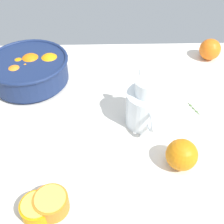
{
  "coord_description": "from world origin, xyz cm",
  "views": [
    {
      "loc": [
        -0.49,
        -62.22,
        62.59
      ],
      "look_at": [
        1.0,
        -1.87,
        5.9
      ],
      "focal_mm": 45.73,
      "sensor_mm": 36.0,
      "label": 1
    }
  ],
  "objects_px": {
    "cutting_board": "(41,221)",
    "loose_orange_3": "(184,155)",
    "loose_orange_0": "(211,49)",
    "orange_half_1": "(40,208)",
    "juice_pitcher": "(147,108)",
    "fruit_bowl": "(31,69)",
    "orange_half_0": "(54,203)"
  },
  "relations": [
    {
      "from": "cutting_board",
      "to": "loose_orange_3",
      "type": "distance_m",
      "value": 0.38
    },
    {
      "from": "loose_orange_0",
      "to": "orange_half_1",
      "type": "bearing_deg",
      "value": -130.86
    },
    {
      "from": "juice_pitcher",
      "to": "loose_orange_0",
      "type": "distance_m",
      "value": 0.46
    },
    {
      "from": "cutting_board",
      "to": "loose_orange_0",
      "type": "height_order",
      "value": "loose_orange_0"
    },
    {
      "from": "orange_half_1",
      "to": "loose_orange_3",
      "type": "distance_m",
      "value": 0.38
    },
    {
      "from": "loose_orange_0",
      "to": "loose_orange_3",
      "type": "xyz_separation_m",
      "value": [
        -0.22,
        -0.51,
        0.0
      ]
    },
    {
      "from": "fruit_bowl",
      "to": "orange_half_0",
      "type": "bearing_deg",
      "value": -74.61
    },
    {
      "from": "cutting_board",
      "to": "loose_orange_3",
      "type": "height_order",
      "value": "loose_orange_3"
    },
    {
      "from": "juice_pitcher",
      "to": "orange_half_0",
      "type": "relative_size",
      "value": 2.07
    },
    {
      "from": "cutting_board",
      "to": "orange_half_1",
      "type": "height_order",
      "value": "orange_half_1"
    },
    {
      "from": "fruit_bowl",
      "to": "orange_half_0",
      "type": "height_order",
      "value": "fruit_bowl"
    },
    {
      "from": "fruit_bowl",
      "to": "loose_orange_3",
      "type": "xyz_separation_m",
      "value": [
        0.46,
        -0.38,
        -0.01
      ]
    },
    {
      "from": "juice_pitcher",
      "to": "loose_orange_0",
      "type": "height_order",
      "value": "juice_pitcher"
    },
    {
      "from": "fruit_bowl",
      "to": "cutting_board",
      "type": "relative_size",
      "value": 0.93
    },
    {
      "from": "loose_orange_0",
      "to": "loose_orange_3",
      "type": "bearing_deg",
      "value": -112.82
    },
    {
      "from": "cutting_board",
      "to": "orange_half_0",
      "type": "xyz_separation_m",
      "value": [
        0.03,
        0.03,
        0.03
      ]
    },
    {
      "from": "orange_half_0",
      "to": "orange_half_1",
      "type": "xyz_separation_m",
      "value": [
        -0.03,
        -0.01,
        -0.0
      ]
    },
    {
      "from": "orange_half_1",
      "to": "loose_orange_3",
      "type": "height_order",
      "value": "loose_orange_3"
    },
    {
      "from": "fruit_bowl",
      "to": "loose_orange_0",
      "type": "relative_size",
      "value": 3.4
    },
    {
      "from": "fruit_bowl",
      "to": "orange_half_0",
      "type": "distance_m",
      "value": 0.53
    },
    {
      "from": "juice_pitcher",
      "to": "orange_half_0",
      "type": "xyz_separation_m",
      "value": [
        -0.24,
        -0.29,
        -0.01
      ]
    },
    {
      "from": "fruit_bowl",
      "to": "juice_pitcher",
      "type": "xyz_separation_m",
      "value": [
        0.38,
        -0.21,
        0.0
      ]
    },
    {
      "from": "orange_half_0",
      "to": "orange_half_1",
      "type": "distance_m",
      "value": 0.03
    },
    {
      "from": "orange_half_0",
      "to": "loose_orange_0",
      "type": "bearing_deg",
      "value": 50.24
    },
    {
      "from": "orange_half_0",
      "to": "loose_orange_3",
      "type": "distance_m",
      "value": 0.34
    },
    {
      "from": "fruit_bowl",
      "to": "orange_half_1",
      "type": "xyz_separation_m",
      "value": [
        0.11,
        -0.52,
        -0.01
      ]
    },
    {
      "from": "juice_pitcher",
      "to": "loose_orange_3",
      "type": "relative_size",
      "value": 1.94
    },
    {
      "from": "loose_orange_0",
      "to": "juice_pitcher",
      "type": "bearing_deg",
      "value": -129.8
    },
    {
      "from": "cutting_board",
      "to": "orange_half_1",
      "type": "xyz_separation_m",
      "value": [
        -0.0,
        0.02,
        0.03
      ]
    },
    {
      "from": "fruit_bowl",
      "to": "cutting_board",
      "type": "distance_m",
      "value": 0.55
    },
    {
      "from": "loose_orange_0",
      "to": "orange_half_0",
      "type": "bearing_deg",
      "value": -129.76
    },
    {
      "from": "fruit_bowl",
      "to": "orange_half_0",
      "type": "xyz_separation_m",
      "value": [
        0.14,
        -0.51,
        -0.01
      ]
    }
  ]
}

